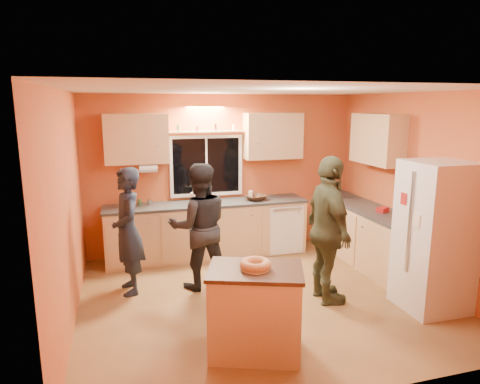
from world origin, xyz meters
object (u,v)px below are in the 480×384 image
object	(u,v)px
refrigerator	(435,236)
person_right	(328,231)
island	(255,310)
person_left	(128,231)
person_center	(199,226)

from	to	relation	value
refrigerator	person_right	xyz separation A→B (m)	(-1.14, 0.51, 0.02)
island	person_right	xyz separation A→B (m)	(1.21, 0.85, 0.47)
person_left	person_center	distance (m)	0.93
refrigerator	person_center	world-z (taller)	refrigerator
island	person_left	xyz separation A→B (m)	(-1.15, 1.81, 0.38)
person_left	person_right	xyz separation A→B (m)	(2.36, -0.96, 0.09)
island	person_right	bearing A→B (deg)	55.28
refrigerator	person_right	world-z (taller)	person_right
person_center	person_left	bearing A→B (deg)	-4.13
island	person_left	bearing A→B (deg)	142.87
person_left	person_right	world-z (taller)	person_right
person_center	person_right	bearing A→B (deg)	150.87
island	person_center	world-z (taller)	person_center
person_right	person_center	bearing A→B (deg)	62.92
refrigerator	island	bearing A→B (deg)	-171.84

